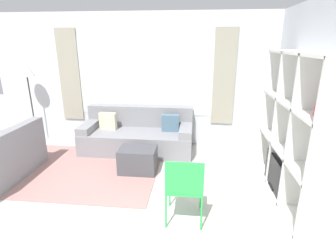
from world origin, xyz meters
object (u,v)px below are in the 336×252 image
object	(u,v)px
ottoman	(138,160)
folding_chair	(185,185)
shelving_unit	(297,131)
couch_main	(138,136)
floor_lamp	(27,75)

from	to	relation	value
ottoman	folding_chair	xyz separation A→B (m)	(0.85, -1.24, 0.31)
shelving_unit	ottoman	size ratio (longest dim) A/B	3.26
couch_main	folding_chair	world-z (taller)	folding_chair
couch_main	folding_chair	distance (m)	2.42
shelving_unit	floor_lamp	xyz separation A→B (m)	(-4.85, 1.56, 0.50)
shelving_unit	ottoman	distance (m)	2.50
shelving_unit	folding_chair	size ratio (longest dim) A/B	2.33
floor_lamp	folding_chair	size ratio (longest dim) A/B	1.99
ottoman	folding_chair	size ratio (longest dim) A/B	0.71
shelving_unit	ottoman	xyz separation A→B (m)	(-2.33, 0.45, -0.76)
shelving_unit	couch_main	size ratio (longest dim) A/B	0.91
couch_main	ottoman	bearing A→B (deg)	-77.64
couch_main	ottoman	world-z (taller)	couch_main
ottoman	floor_lamp	size ratio (longest dim) A/B	0.36
shelving_unit	couch_main	world-z (taller)	shelving_unit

